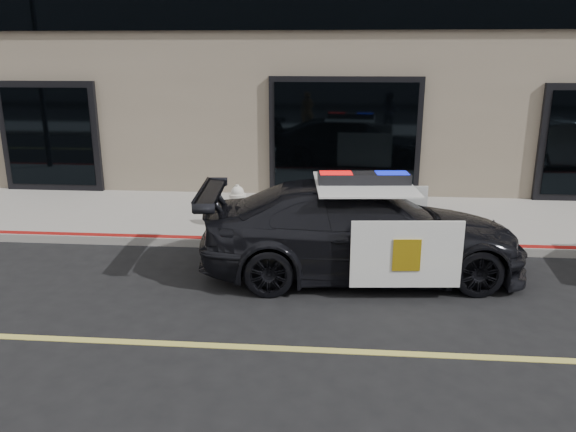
{
  "coord_description": "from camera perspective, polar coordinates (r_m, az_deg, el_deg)",
  "views": [
    {
      "loc": [
        -1.2,
        -5.91,
        3.37
      ],
      "look_at": [
        -1.89,
        2.2,
        1.0
      ],
      "focal_mm": 35.0,
      "sensor_mm": 36.0,
      "label": 1
    }
  ],
  "objects": [
    {
      "name": "police_car",
      "position": [
        8.78,
        7.52,
        -1.38
      ],
      "size": [
        2.9,
        5.34,
        1.64
      ],
      "color": "black",
      "rests_on": "ground"
    },
    {
      "name": "fire_hydrant",
      "position": [
        10.65,
        -5.13,
        0.8
      ],
      "size": [
        0.38,
        0.53,
        0.85
      ],
      "color": "silver",
      "rests_on": "sidewalk_n"
    },
    {
      "name": "ground",
      "position": [
        6.9,
        14.64,
        -13.55
      ],
      "size": [
        120.0,
        120.0,
        0.0
      ],
      "primitive_type": "plane",
      "color": "black",
      "rests_on": "ground"
    },
    {
      "name": "sidewalk_n",
      "position": [
        11.69,
        10.56,
        -0.41
      ],
      "size": [
        60.0,
        3.5,
        0.15
      ],
      "primitive_type": "cube",
      "color": "gray",
      "rests_on": "ground"
    }
  ]
}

